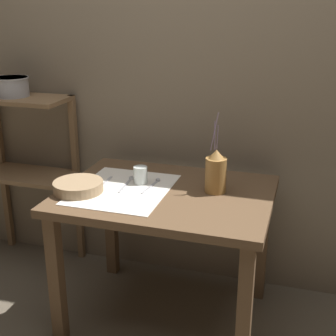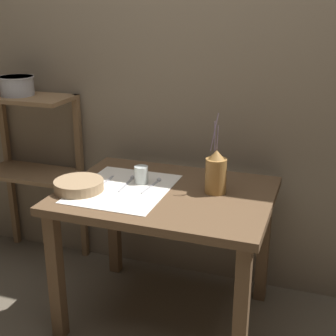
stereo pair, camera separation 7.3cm
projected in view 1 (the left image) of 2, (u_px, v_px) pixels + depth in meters
name	position (u px, v px, depth m)	size (l,w,h in m)	color
ground_plane	(166.00, 315.00, 2.48)	(12.00, 12.00, 0.00)	brown
stone_wall_back	(193.00, 74.00, 2.52)	(7.00, 0.06, 2.40)	#7A6B56
wooden_table	(166.00, 211.00, 2.28)	(1.01, 0.76, 0.71)	brown
wooden_shelf_unit	(27.00, 148.00, 2.80)	(0.57, 0.29, 1.06)	brown
linen_cloth	(123.00, 189.00, 2.27)	(0.44, 0.53, 0.00)	white
pitcher_with_flowers	(216.00, 172.00, 2.21)	(0.10, 0.10, 0.39)	olive
wooden_bowl	(78.00, 187.00, 2.23)	(0.24, 0.24, 0.05)	#9E7F5B
glass_tumbler_near	(141.00, 175.00, 2.32)	(0.07, 0.07, 0.09)	silver
knife_center	(105.00, 183.00, 2.34)	(0.02, 0.19, 0.00)	#A8A8AD
spoon_outer	(129.00, 181.00, 2.36)	(0.03, 0.20, 0.02)	#A8A8AD
spoon_inner	(155.00, 183.00, 2.33)	(0.04, 0.20, 0.02)	#A8A8AD
metal_pot_large	(11.00, 86.00, 2.65)	(0.20, 0.20, 0.11)	#A8A8AD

